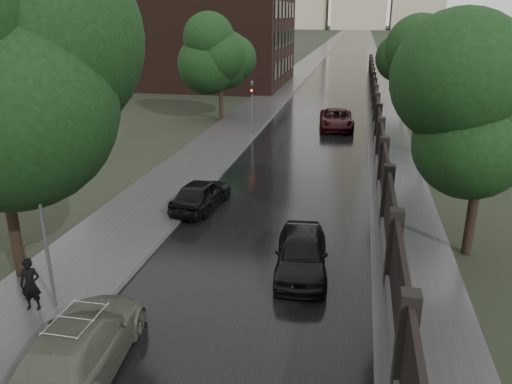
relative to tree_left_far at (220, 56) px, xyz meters
The scene contains 17 objects.
ground 31.49m from the tree_left_far, 75.07° to the right, with size 800.00×800.00×0.00m, color black.
road 160.29m from the tree_left_far, 87.14° to the left, with size 8.00×420.00×0.02m, color black.
sidewalk_left 160.10m from the tree_left_far, 89.28° to the left, with size 4.00×420.00×0.16m, color #2D2D2D.
verge_right 160.65m from the tree_left_far, 85.18° to the left, with size 3.00×420.00×0.08m, color #2D2D2D.
fence_right 13.44m from the tree_left_far, ahead, with size 0.45×75.72×2.70m.
tree_left_far is the anchor object (origin of this frame).
tree_right_a 26.91m from the tree_left_far, 54.83° to the right, with size 4.08×4.08×7.01m.
tree_right_b 17.45m from the tree_left_far, 27.30° to the right, with size 4.08×4.08×7.01m.
tree_right_c 18.45m from the tree_left_far, 32.83° to the left, with size 4.08×4.08×7.01m.
lamp_post 28.73m from the tree_left_far, 84.79° to the right, with size 0.25×0.12×5.11m.
traffic_light 6.84m from the tree_left_far, 53.53° to the right, with size 0.16×0.32×4.00m.
brick_building 24.63m from the tree_left_far, 114.44° to the left, with size 24.00×18.00×20.00m, color black.
volga_sedan 31.56m from the tree_left_far, 81.08° to the right, with size 2.11×5.18×1.50m, color #4D5342.
hatchback_left 20.56m from the tree_left_far, 77.32° to the right, with size 1.65×4.11×1.40m, color black.
car_right_near 26.84m from the tree_left_far, 68.72° to the right, with size 1.75×4.34×1.48m, color black.
car_right_far 10.68m from the tree_left_far, ahead, with size 2.50×5.42×1.51m, color black.
pedestrian_umbrella 29.05m from the tree_left_far, 85.86° to the right, with size 1.13×1.14×2.56m.
Camera 1 is at (3.16, -10.06, 8.47)m, focal length 35.00 mm.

